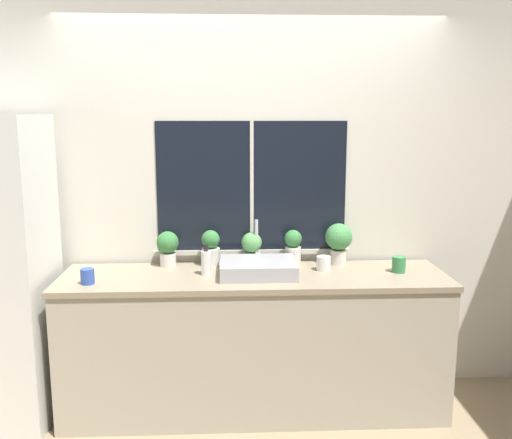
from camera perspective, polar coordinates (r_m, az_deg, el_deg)
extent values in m
plane|color=#937F60|center=(3.64, 0.04, -20.55)|extent=(14.00, 14.00, 0.00)
cube|color=silver|center=(3.84, -0.45, 2.58)|extent=(8.00, 0.06, 2.70)
cube|color=black|center=(3.79, -0.42, 3.32)|extent=(1.26, 0.01, 0.86)
cube|color=beige|center=(3.79, -0.42, 3.31)|extent=(0.02, 0.01, 0.86)
cube|color=beige|center=(3.87, -0.41, -3.25)|extent=(1.32, 0.04, 0.03)
cube|color=#B2A893|center=(3.72, -0.19, -12.43)|extent=(2.38, 0.61, 0.86)
cube|color=gray|center=(3.57, -0.19, -5.81)|extent=(2.41, 0.63, 0.03)
cube|color=#ADADB2|center=(3.55, 0.20, -4.86)|extent=(0.47, 0.37, 0.09)
cylinder|color=#B7B7BC|center=(3.76, 0.03, -4.43)|extent=(0.04, 0.04, 0.03)
cylinder|color=#B7B7BC|center=(3.73, 0.03, -2.13)|extent=(0.02, 0.02, 0.28)
cylinder|color=silver|center=(3.80, -8.79, -3.97)|extent=(0.10, 0.10, 0.09)
sphere|color=#387A3D|center=(3.77, -8.83, -2.27)|extent=(0.14, 0.14, 0.14)
cylinder|color=silver|center=(3.78, -4.54, -3.74)|extent=(0.12, 0.12, 0.12)
sphere|color=#387A3D|center=(3.75, -4.56, -1.98)|extent=(0.12, 0.12, 0.12)
cylinder|color=silver|center=(3.78, -0.44, -3.94)|extent=(0.12, 0.12, 0.08)
sphere|color=#569951|center=(3.75, -0.44, -2.32)|extent=(0.13, 0.13, 0.13)
cylinder|color=silver|center=(3.80, 3.71, -3.63)|extent=(0.10, 0.10, 0.12)
sphere|color=#387A3D|center=(3.77, 3.73, -1.91)|extent=(0.11, 0.11, 0.11)
cylinder|color=silver|center=(3.84, 8.23, -3.72)|extent=(0.11, 0.11, 0.10)
sphere|color=#478E4C|center=(3.81, 8.28, -1.72)|extent=(0.18, 0.18, 0.18)
cylinder|color=white|center=(3.56, -5.00, -4.36)|extent=(0.06, 0.06, 0.15)
cylinder|color=black|center=(3.53, -5.03, -2.83)|extent=(0.03, 0.03, 0.04)
cylinder|color=white|center=(3.67, 6.77, -4.38)|extent=(0.09, 0.09, 0.09)
cylinder|color=#38844C|center=(3.72, 14.09, -4.38)|extent=(0.09, 0.09, 0.10)
cylinder|color=#3351AD|center=(3.51, -16.50, -5.47)|extent=(0.08, 0.08, 0.09)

